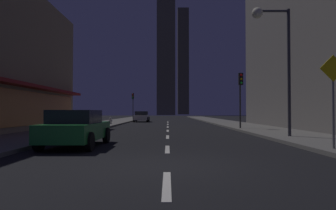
# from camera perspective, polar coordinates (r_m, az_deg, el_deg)

# --- Properties ---
(ground_plane) EXTENTS (78.00, 136.00, 0.10)m
(ground_plane) POSITION_cam_1_polar(r_m,az_deg,el_deg) (39.59, 0.00, -3.40)
(ground_plane) COLOR black
(sidewalk_right) EXTENTS (4.00, 76.00, 0.15)m
(sidewalk_right) POSITION_cam_1_polar(r_m,az_deg,el_deg) (40.20, 10.05, -3.17)
(sidewalk_right) COLOR #605E59
(sidewalk_right) RESTS_ON ground
(sidewalk_left) EXTENTS (4.00, 76.00, 0.15)m
(sidewalk_left) POSITION_cam_1_polar(r_m,az_deg,el_deg) (40.21, -10.04, -3.17)
(sidewalk_left) COLOR #605E59
(sidewalk_left) RESTS_ON ground
(lane_marking_center) EXTENTS (0.16, 38.60, 0.01)m
(lane_marking_center) POSITION_cam_1_polar(r_m,az_deg,el_deg) (23.81, -0.02, -4.65)
(lane_marking_center) COLOR silver
(lane_marking_center) RESTS_ON ground
(skyscraper_distant_tall) EXTENTS (7.73, 5.72, 56.19)m
(skyscraper_distant_tall) POSITION_cam_1_polar(r_m,az_deg,el_deg) (126.68, -0.35, 10.84)
(skyscraper_distant_tall) COLOR brown
(skyscraper_distant_tall) RESTS_ON ground
(skyscraper_distant_mid) EXTENTS (5.87, 6.21, 56.57)m
(skyscraper_distant_mid) POSITION_cam_1_polar(r_m,az_deg,el_deg) (158.82, 3.00, 8.42)
(skyscraper_distant_mid) COLOR #4D493A
(skyscraper_distant_mid) RESTS_ON ground
(car_parked_near) EXTENTS (1.98, 4.24, 1.45)m
(car_parked_near) POSITION_cam_1_polar(r_m,az_deg,el_deg) (12.14, -17.37, -4.30)
(car_parked_near) COLOR #1E722D
(car_parked_near) RESTS_ON ground
(car_parked_far) EXTENTS (1.98, 4.24, 1.45)m
(car_parked_far) POSITION_cam_1_polar(r_m,az_deg,el_deg) (40.25, -5.13, -2.24)
(car_parked_far) COLOR silver
(car_parked_far) RESTS_ON ground
(fire_hydrant_far_left) EXTENTS (0.42, 0.30, 0.65)m
(fire_hydrant_far_left) POSITION_cam_1_polar(r_m,az_deg,el_deg) (30.67, -11.12, -3.04)
(fire_hydrant_far_left) COLOR #B2B2B2
(fire_hydrant_far_left) RESTS_ON sidewalk_left
(traffic_light_near_right) EXTENTS (0.32, 0.48, 4.20)m
(traffic_light_near_right) POSITION_cam_1_polar(r_m,az_deg,el_deg) (22.75, 13.99, 3.27)
(traffic_light_near_right) COLOR #2D2D2D
(traffic_light_near_right) RESTS_ON sidewalk_right
(traffic_light_far_left) EXTENTS (0.32, 0.48, 4.20)m
(traffic_light_far_left) POSITION_cam_1_polar(r_m,az_deg,el_deg) (46.31, -6.82, 0.92)
(traffic_light_far_left) COLOR #2D2D2D
(traffic_light_far_left) RESTS_ON sidewalk_left
(street_lamp_right) EXTENTS (1.96, 0.56, 6.58)m
(street_lamp_right) POSITION_cam_1_polar(r_m,az_deg,el_deg) (16.22, 19.76, 11.87)
(street_lamp_right) COLOR #38383D
(street_lamp_right) RESTS_ON sidewalk_right
(pedestrian_crossing_sign) EXTENTS (0.91, 0.08, 3.15)m
(pedestrian_crossing_sign) POSITION_cam_1_polar(r_m,az_deg,el_deg) (11.33, 29.55, 2.05)
(pedestrian_crossing_sign) COLOR slate
(pedestrian_crossing_sign) RESTS_ON sidewalk_right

